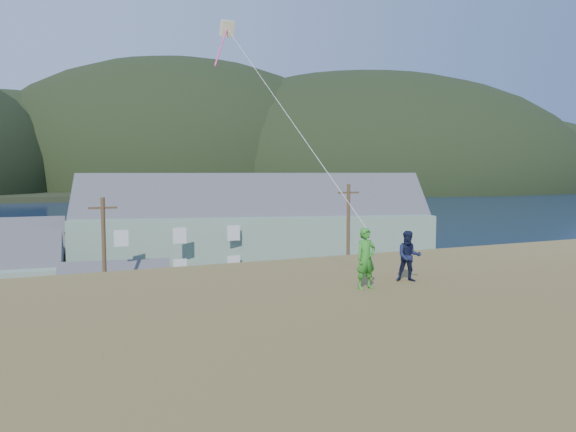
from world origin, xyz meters
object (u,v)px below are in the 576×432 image
object	(u,v)px
kite_flyer_navy	(409,256)
shed_white	(115,300)
lodge	(255,227)
wharf	(38,257)
kite_flyer_green	(366,258)
shed_palegreen_far	(6,251)

from	to	relation	value
kite_flyer_navy	shed_white	bearing A→B (deg)	132.58
lodge	kite_flyer_navy	distance (m)	41.04
lodge	kite_flyer_navy	xyz separation A→B (m)	(-9.72, -39.74, 3.18)
wharf	kite_flyer_navy	xyz separation A→B (m)	(10.97, -58.04, 7.54)
kite_flyer_green	kite_flyer_navy	bearing A→B (deg)	6.93
lodge	shed_palegreen_far	bearing A→B (deg)	178.49
shed_white	kite_flyer_green	world-z (taller)	kite_flyer_green
lodge	shed_white	world-z (taller)	lodge
shed_palegreen_far	kite_flyer_navy	distance (m)	48.62
wharf	kite_flyer_navy	world-z (taller)	kite_flyer_navy
kite_flyer_navy	lodge	bearing A→B (deg)	103.97
lodge	kite_flyer_green	distance (m)	41.89
lodge	kite_flyer_green	bearing A→B (deg)	-91.71
wharf	shed_palegreen_far	world-z (taller)	shed_palegreen_far
lodge	kite_flyer_navy	bearing A→B (deg)	-89.44
shed_white	kite_flyer_green	distance (m)	24.77
wharf	shed_white	distance (m)	35.16
shed_white	lodge	bearing A→B (deg)	55.34
lodge	kite_flyer_navy	world-z (taller)	lodge
wharf	kite_flyer_navy	size ratio (longest dim) A/B	16.50
wharf	lodge	size ratio (longest dim) A/B	0.70
shed_palegreen_far	kite_flyer_navy	bearing A→B (deg)	-70.86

